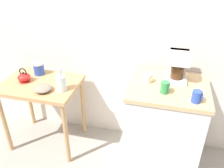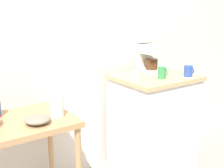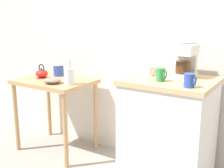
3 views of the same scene
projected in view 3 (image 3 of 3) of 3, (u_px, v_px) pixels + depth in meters
name	position (u px, v px, depth m)	size (l,w,h in m)	color
ground_plane	(108.00, 165.00, 2.78)	(8.00, 8.00, 0.00)	gray
back_wall	(139.00, 16.00, 2.73)	(4.40, 0.10, 2.80)	silver
wooden_table	(55.00, 91.00, 2.97)	(0.76, 0.56, 0.77)	tan
kitchen_counter	(168.00, 134.00, 2.34)	(0.68, 0.59, 0.92)	white
bowl_stoneware	(52.00, 80.00, 2.77)	(0.17, 0.17, 0.05)	gray
teakettle	(42.00, 73.00, 3.01)	(0.16, 0.13, 0.15)	red
glass_carafe_vase	(70.00, 76.00, 2.72)	(0.10, 0.10, 0.23)	silver
canister_enamel	(59.00, 70.00, 3.12)	(0.11, 0.11, 0.13)	#2D4CAD
coffee_maker	(184.00, 59.00, 2.29)	(0.18, 0.22, 0.26)	white
mug_small_cream	(150.00, 71.00, 2.34)	(0.08, 0.07, 0.08)	beige
mug_tall_green	(161.00, 75.00, 2.14)	(0.08, 0.07, 0.10)	#338C4C
mug_blue	(190.00, 81.00, 1.96)	(0.08, 0.07, 0.10)	#2D4CAD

